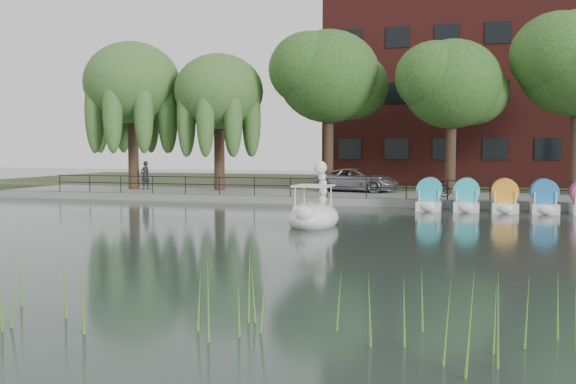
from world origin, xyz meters
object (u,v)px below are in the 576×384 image
at_px(minivan, 357,178).
at_px(pedestrian, 145,173).
at_px(swan_boat, 314,212).
at_px(bicycle, 434,187).

xyz_separation_m(minivan, pedestrian, (-12.89, -1.42, 0.21)).
bearing_deg(minivan, swan_boat, -167.19).
xyz_separation_m(bicycle, swan_boat, (-3.83, -10.70, -0.37)).
bearing_deg(bicycle, minivan, 63.76).
relative_size(bicycle, swan_boat, 0.57).
bearing_deg(swan_boat, pedestrian, 140.72).
bearing_deg(pedestrian, minivan, 116.94).
xyz_separation_m(minivan, bicycle, (4.52, -2.74, -0.28)).
xyz_separation_m(pedestrian, swan_boat, (13.58, -12.02, -0.85)).
height_order(bicycle, pedestrian, pedestrian).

